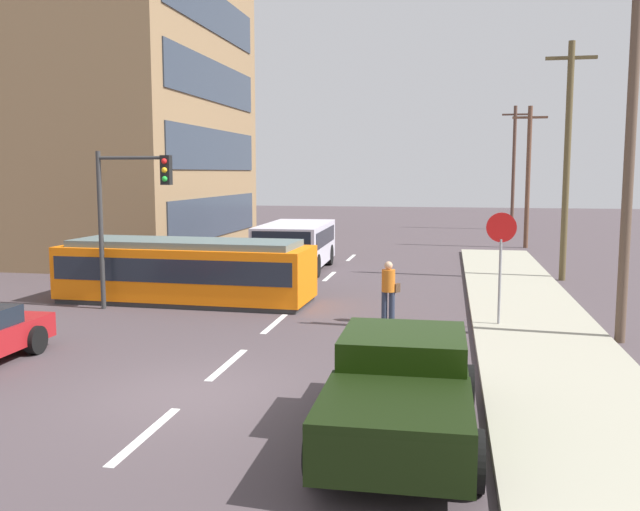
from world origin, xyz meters
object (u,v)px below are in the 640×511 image
streetcar_tram (186,270)px  pedestrian_crossing (389,288)px  utility_pole_near (630,152)px  utility_pole_far (528,174)px  traffic_light_mast (129,200)px  utility_pole_distant (514,166)px  pickup_truck_parked (401,389)px  stop_sign (501,245)px  utility_pole_mid (567,158)px  city_bus (296,244)px

streetcar_tram → pedestrian_crossing: 6.76m
utility_pole_near → utility_pole_far: 21.06m
streetcar_tram → traffic_light_mast: size_ratio=1.71×
utility_pole_near → utility_pole_distant: size_ratio=1.00×
pickup_truck_parked → utility_pole_near: (4.73, 7.02, 3.70)m
pedestrian_crossing → pickup_truck_parked: 8.20m
pedestrian_crossing → pickup_truck_parked: size_ratio=0.33×
utility_pole_distant → utility_pole_near: bearing=-90.6°
pickup_truck_parked → stop_sign: 8.28m
stop_sign → pedestrian_crossing: bearing=175.6°
streetcar_tram → utility_pole_near: (12.13, -3.00, 3.49)m
stop_sign → utility_pole_distant: (3.09, 32.41, 2.32)m
pickup_truck_parked → utility_pole_distant: size_ratio=0.58×
streetcar_tram → utility_pole_far: bearing=56.1°
utility_pole_near → utility_pole_mid: (0.16, 9.69, 0.07)m
streetcar_tram → utility_pole_near: bearing=-13.9°
traffic_light_mast → utility_pole_far: bearing=56.0°
utility_pole_far → pedestrian_crossing: bearing=-105.8°
streetcar_tram → stop_sign: stop_sign is taller
utility_pole_distant → stop_sign: bearing=-95.4°
traffic_light_mast → utility_pole_far: 23.64m
pedestrian_crossing → utility_pole_mid: utility_pole_mid is taller
streetcar_tram → city_bus: size_ratio=1.39×
traffic_light_mast → stop_sign: bearing=-3.1°
pickup_truck_parked → utility_pole_distant: 40.82m
utility_pole_mid → utility_pole_distant: size_ratio=1.01×
traffic_light_mast → utility_pole_far: (13.23, 19.58, 0.69)m
city_bus → pickup_truck_parked: bearing=-72.4°
pedestrian_crossing → utility_pole_near: (5.63, -1.12, 3.55)m
pedestrian_crossing → utility_pole_distant: size_ratio=0.19×
utility_pole_far → utility_pole_distant: size_ratio=0.87×
utility_pole_distant → utility_pole_mid: bearing=-90.4°
utility_pole_distant → city_bus: bearing=-114.9°
utility_pole_far → pickup_truck_parked: bearing=-99.6°
pickup_truck_parked → stop_sign: stop_sign is taller
pickup_truck_parked → utility_pole_mid: (4.89, 16.72, 3.77)m
streetcar_tram → utility_pole_far: (12.15, 18.05, 2.93)m
stop_sign → utility_pole_distant: size_ratio=0.33×
pedestrian_crossing → utility_pole_distant: 32.93m
pedestrian_crossing → utility_pole_mid: (5.79, 8.57, 3.62)m
city_bus → utility_pole_distant: (10.62, 22.85, 3.40)m
pickup_truck_parked → utility_pole_near: utility_pole_near is taller
city_bus → utility_pole_far: (10.31, 10.59, 2.83)m
streetcar_tram → traffic_light_mast: 2.92m
pedestrian_crossing → pickup_truck_parked: bearing=-83.7°
utility_pole_mid → utility_pole_distant: bearing=89.6°
streetcar_tram → utility_pole_near: size_ratio=0.92×
stop_sign → traffic_light_mast: bearing=176.9°
traffic_light_mast → utility_pole_near: utility_pole_near is taller
utility_pole_far → utility_pole_distant: utility_pole_distant is taller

